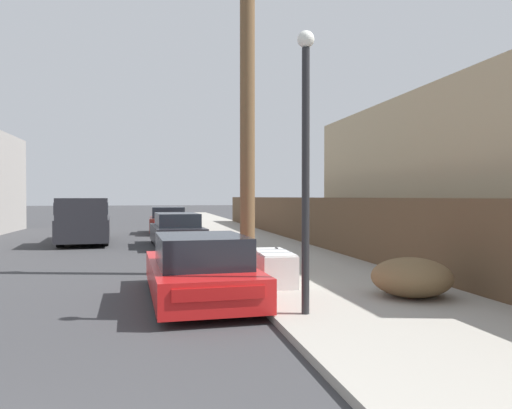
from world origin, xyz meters
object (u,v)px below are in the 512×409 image
Objects in this scene: parked_sports_car_red at (199,270)px; pickup_truck at (84,221)px; discarded_fridge at (273,267)px; car_parked_mid at (176,231)px; brush_pile at (411,277)px; utility_pole at (247,90)px; street_lamp at (306,149)px; car_parked_far at (168,221)px.

parked_sports_car_red is 0.74× the size of pickup_truck.
car_parked_mid reaches higher than discarded_fridge.
pickup_truck reaches higher than brush_pile.
parked_sports_car_red is 0.52× the size of utility_pole.
discarded_fridge is 0.28× the size of pickup_truck.
street_lamp reaches higher than car_parked_mid.
utility_pole is at bearing 120.69° from brush_pile.
car_parked_mid is 0.55× the size of utility_pole.
street_lamp is 2.99× the size of brush_pile.
car_parked_far reaches higher than car_parked_mid.
car_parked_far reaches higher than discarded_fridge.
pickup_truck is at bearing 103.85° from parked_sports_car_red.
pickup_truck is at bearing 116.22° from discarded_fridge.
street_lamp is (1.44, -1.93, 2.08)m from parked_sports_car_red.
utility_pole reaches higher than brush_pile.
parked_sports_car_red is at bearing 102.06° from pickup_truck.
discarded_fridge is 16.40m from car_parked_far.
parked_sports_car_red is at bearing 163.79° from brush_pile.
pickup_truck is 14.88m from street_lamp.
car_parked_far is at bearing 95.89° from utility_pole.
car_parked_mid reaches higher than brush_pile.
car_parked_far is 19.16m from street_lamp.
brush_pile is (2.26, -3.81, -4.02)m from utility_pole.
car_parked_mid is at bearing -88.72° from car_parked_far.
utility_pole is (1.48, -14.33, 3.85)m from car_parked_far.
brush_pile is (3.63, -11.23, -0.14)m from car_parked_mid.
utility_pole is (1.37, -7.42, 3.88)m from car_parked_mid.
car_parked_far is at bearing 97.41° from discarded_fridge.
discarded_fridge is 12.36m from pickup_truck.
parked_sports_car_red is 5.00m from utility_pole.
discarded_fridge is 0.41× the size of car_parked_far.
utility_pole is (-0.16, 1.99, 4.04)m from discarded_fridge.
brush_pile is at bearing 114.57° from pickup_truck.
pickup_truck is (-5.13, 11.24, 0.47)m from discarded_fridge.
car_parked_far reaches higher than parked_sports_car_red.
discarded_fridge is 1.16× the size of brush_pile.
parked_sports_car_red is at bearing -117.58° from utility_pole.
car_parked_far is at bearing 94.49° from street_lamp.
car_parked_far is (-0.05, 17.06, 0.09)m from parked_sports_car_red.
brush_pile is at bearing -75.41° from car_parked_mid.
pickup_truck is at bearing 109.72° from street_lamp.
utility_pole reaches higher than car_parked_mid.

